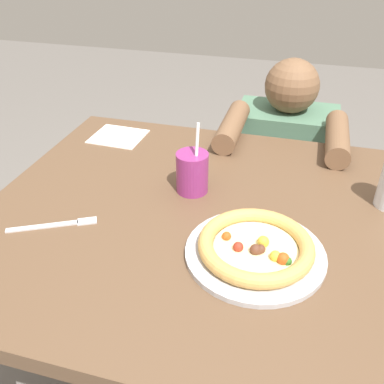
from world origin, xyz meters
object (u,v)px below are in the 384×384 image
pizza_near (256,248)px  diner_seated (278,189)px  fork (57,225)px  drink_cup_colored (192,172)px

pizza_near → diner_seated: bearing=89.8°
fork → diner_seated: (0.46, 0.79, -0.31)m
pizza_near → drink_cup_colored: bearing=132.9°
fork → diner_seated: 0.97m
pizza_near → diner_seated: size_ratio=0.31×
pizza_near → fork: 0.45m
drink_cup_colored → fork: 0.35m
fork → diner_seated: size_ratio=0.20×
pizza_near → diner_seated: 0.84m
drink_cup_colored → fork: size_ratio=0.99×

